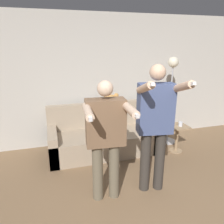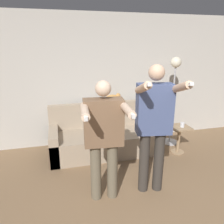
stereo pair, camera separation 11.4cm
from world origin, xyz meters
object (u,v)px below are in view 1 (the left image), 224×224
at_px(person_right, 155,121).
at_px(cat, 111,98).
at_px(couch, 103,138).
at_px(floor_lamp, 172,84).
at_px(cup, 180,124).
at_px(side_table, 177,134).
at_px(person_left, 106,134).

bearing_deg(person_right, cat, 104.14).
distance_m(person_right, cat, 1.67).
bearing_deg(couch, person_right, -74.09).
height_order(person_right, floor_lamp, floor_lamp).
xyz_separation_m(couch, cup, (1.39, -0.46, 0.30)).
xyz_separation_m(person_right, side_table, (0.98, 0.93, -0.67)).
relative_size(person_left, floor_lamp, 0.90).
relative_size(person_right, side_table, 3.32).
distance_m(side_table, cup, 0.21).
bearing_deg(cup, cat, 146.15).
distance_m(floor_lamp, side_table, 0.99).
height_order(couch, floor_lamp, floor_lamp).
height_order(cat, floor_lamp, floor_lamp).
xyz_separation_m(cat, cup, (1.14, -0.77, -0.40)).
bearing_deg(person_left, side_table, 34.51).
bearing_deg(couch, person_left, -102.04).
distance_m(person_left, person_right, 0.68).
height_order(person_right, side_table, person_right).
xyz_separation_m(cat, floor_lamp, (1.18, -0.28, 0.27)).
height_order(couch, cat, cat).
height_order(person_right, cat, person_right).
distance_m(couch, person_right, 1.60).
xyz_separation_m(person_left, side_table, (1.66, 0.93, -0.57)).
height_order(person_right, cup, person_right).
bearing_deg(couch, floor_lamp, 1.14).
bearing_deg(side_table, cat, 146.88).
distance_m(person_left, cup, 1.94).
height_order(person_left, person_right, person_right).
bearing_deg(person_right, couch, 115.51).
xyz_separation_m(side_table, cup, (0.03, -0.04, 0.21)).
bearing_deg(floor_lamp, side_table, -98.52).
distance_m(couch, side_table, 1.43).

